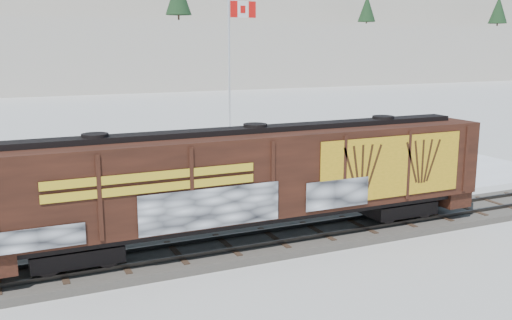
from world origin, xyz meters
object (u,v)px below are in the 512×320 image
car_silver (187,194)px  car_dark (432,167)px  car_white (180,197)px  flagpole (231,107)px  hopper_railcar (255,176)px

car_silver → car_dark: (15.29, 0.43, -0.10)m
car_white → car_dark: size_ratio=0.96×
car_silver → car_dark: size_ratio=0.98×
flagpole → car_dark: size_ratio=2.29×
car_dark → car_white: bearing=74.9°
flagpole → car_dark: bearing=-40.0°
car_dark → hopper_railcar: bearing=96.3°
flagpole → car_dark: flagpole is taller
flagpole → car_white: bearing=-125.3°
flagpole → car_white: flagpole is taller
hopper_railcar → car_silver: hopper_railcar is taller
hopper_railcar → flagpole: bearing=71.3°
hopper_railcar → car_silver: size_ratio=4.29×
hopper_railcar → flagpole: size_ratio=1.83×
car_silver → car_white: (-0.39, -0.26, -0.04)m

